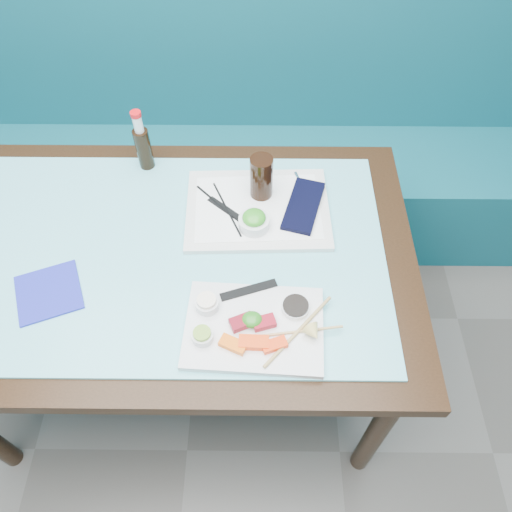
{
  "coord_description": "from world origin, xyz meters",
  "views": [
    {
      "loc": [
        0.26,
        0.61,
        1.88
      ],
      "look_at": [
        0.25,
        1.4,
        0.8
      ],
      "focal_mm": 35.0,
      "sensor_mm": 36.0,
      "label": 1
    }
  ],
  "objects_px": {
    "serving_tray": "(258,209)",
    "cola_glass": "(261,177)",
    "cola_bottle_body": "(144,149)",
    "dining_table": "(173,269)",
    "seaweed_bowl": "(254,223)",
    "booth_bench": "(202,152)",
    "sashimi_plate": "(254,328)",
    "blue_napkin": "(49,292)"
  },
  "relations": [
    {
      "from": "booth_bench",
      "to": "cola_bottle_body",
      "type": "bearing_deg",
      "value": -102.1
    },
    {
      "from": "cola_bottle_body",
      "to": "serving_tray",
      "type": "bearing_deg",
      "value": -28.5
    },
    {
      "from": "serving_tray",
      "to": "cola_glass",
      "type": "height_order",
      "value": "cola_glass"
    },
    {
      "from": "sashimi_plate",
      "to": "blue_napkin",
      "type": "distance_m",
      "value": 0.55
    },
    {
      "from": "sashimi_plate",
      "to": "cola_glass",
      "type": "height_order",
      "value": "cola_glass"
    },
    {
      "from": "booth_bench",
      "to": "cola_bottle_body",
      "type": "xyz_separation_m",
      "value": [
        -0.11,
        -0.49,
        0.45
      ]
    },
    {
      "from": "booth_bench",
      "to": "cola_glass",
      "type": "xyz_separation_m",
      "value": [
        0.26,
        -0.63,
        0.47
      ]
    },
    {
      "from": "sashimi_plate",
      "to": "blue_napkin",
      "type": "height_order",
      "value": "sashimi_plate"
    },
    {
      "from": "dining_table",
      "to": "sashimi_plate",
      "type": "bearing_deg",
      "value": -45.2
    },
    {
      "from": "booth_bench",
      "to": "cola_bottle_body",
      "type": "distance_m",
      "value": 0.68
    },
    {
      "from": "cola_glass",
      "to": "dining_table",
      "type": "bearing_deg",
      "value": -141.68
    },
    {
      "from": "dining_table",
      "to": "cola_glass",
      "type": "relative_size",
      "value": 10.03
    },
    {
      "from": "sashimi_plate",
      "to": "cola_glass",
      "type": "distance_m",
      "value": 0.46
    },
    {
      "from": "seaweed_bowl",
      "to": "cola_glass",
      "type": "height_order",
      "value": "cola_glass"
    },
    {
      "from": "blue_napkin",
      "to": "cola_bottle_body",
      "type": "bearing_deg",
      "value": 68.33
    },
    {
      "from": "cola_bottle_body",
      "to": "dining_table",
      "type": "bearing_deg",
      "value": -72.98
    },
    {
      "from": "sashimi_plate",
      "to": "cola_glass",
      "type": "bearing_deg",
      "value": 91.14
    },
    {
      "from": "seaweed_bowl",
      "to": "blue_napkin",
      "type": "height_order",
      "value": "seaweed_bowl"
    },
    {
      "from": "dining_table",
      "to": "cola_glass",
      "type": "distance_m",
      "value": 0.38
    },
    {
      "from": "dining_table",
      "to": "cola_bottle_body",
      "type": "distance_m",
      "value": 0.4
    },
    {
      "from": "dining_table",
      "to": "blue_napkin",
      "type": "relative_size",
      "value": 8.58
    },
    {
      "from": "dining_table",
      "to": "booth_bench",
      "type": "bearing_deg",
      "value": 90.0
    },
    {
      "from": "dining_table",
      "to": "seaweed_bowl",
      "type": "distance_m",
      "value": 0.28
    },
    {
      "from": "seaweed_bowl",
      "to": "blue_napkin",
      "type": "relative_size",
      "value": 0.55
    },
    {
      "from": "cola_bottle_body",
      "to": "booth_bench",
      "type": "bearing_deg",
      "value": 77.9
    },
    {
      "from": "seaweed_bowl",
      "to": "blue_napkin",
      "type": "bearing_deg",
      "value": -157.88
    },
    {
      "from": "booth_bench",
      "to": "cola_bottle_body",
      "type": "relative_size",
      "value": 21.66
    },
    {
      "from": "seaweed_bowl",
      "to": "blue_napkin",
      "type": "distance_m",
      "value": 0.59
    },
    {
      "from": "sashimi_plate",
      "to": "serving_tray",
      "type": "bearing_deg",
      "value": 92.29
    },
    {
      "from": "seaweed_bowl",
      "to": "blue_napkin",
      "type": "xyz_separation_m",
      "value": [
        -0.54,
        -0.22,
        -0.03
      ]
    },
    {
      "from": "serving_tray",
      "to": "seaweed_bowl",
      "type": "relative_size",
      "value": 4.74
    },
    {
      "from": "seaweed_bowl",
      "to": "booth_bench",
      "type": "bearing_deg",
      "value": 107.58
    },
    {
      "from": "serving_tray",
      "to": "cola_bottle_body",
      "type": "distance_m",
      "value": 0.41
    },
    {
      "from": "sashimi_plate",
      "to": "blue_napkin",
      "type": "xyz_separation_m",
      "value": [
        -0.55,
        0.1,
        -0.01
      ]
    },
    {
      "from": "dining_table",
      "to": "sashimi_plate",
      "type": "xyz_separation_m",
      "value": [
        0.25,
        -0.25,
        0.1
      ]
    },
    {
      "from": "dining_table",
      "to": "cola_glass",
      "type": "bearing_deg",
      "value": 38.32
    },
    {
      "from": "blue_napkin",
      "to": "seaweed_bowl",
      "type": "bearing_deg",
      "value": 22.12
    },
    {
      "from": "sashimi_plate",
      "to": "serving_tray",
      "type": "distance_m",
      "value": 0.4
    },
    {
      "from": "cola_glass",
      "to": "cola_bottle_body",
      "type": "height_order",
      "value": "cola_glass"
    },
    {
      "from": "cola_bottle_body",
      "to": "blue_napkin",
      "type": "distance_m",
      "value": 0.53
    },
    {
      "from": "serving_tray",
      "to": "cola_glass",
      "type": "bearing_deg",
      "value": 77.98
    },
    {
      "from": "sashimi_plate",
      "to": "dining_table",
      "type": "bearing_deg",
      "value": 138.04
    }
  ]
}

